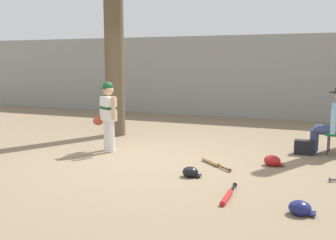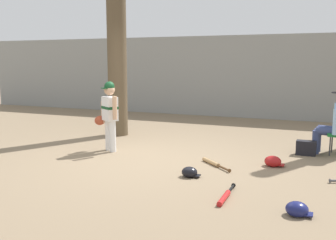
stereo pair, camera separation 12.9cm
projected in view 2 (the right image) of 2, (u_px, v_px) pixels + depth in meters
name	position (u px, v px, depth m)	size (l,w,h in m)	color
ground_plane	(148.00, 160.00, 6.59)	(60.00, 60.00, 0.00)	#7F6B51
concrete_back_wall	(229.00, 76.00, 11.68)	(18.00, 0.36, 2.43)	gray
tree_near_player	(117.00, 37.00, 8.52)	(0.70, 0.70, 5.16)	brown
young_ballplayer	(109.00, 112.00, 7.16)	(0.60, 0.38, 1.31)	white
seated_spectator	(336.00, 120.00, 6.89)	(0.67, 0.54, 1.20)	navy
handbag_beside_stool	(306.00, 148.00, 6.92)	(0.34, 0.18, 0.26)	black
bat_wood_tan	(213.00, 163.00, 6.26)	(0.62, 0.59, 0.07)	tan
bat_red_barrel	(225.00, 197.00, 4.71)	(0.07, 0.76, 0.07)	red
batting_helmet_red	(273.00, 161.00, 6.19)	(0.31, 0.24, 0.18)	#A81919
batting_helmet_navy	(297.00, 209.00, 4.21)	(0.29, 0.22, 0.17)	navy
batting_helmet_black	(190.00, 172.00, 5.62)	(0.28, 0.21, 0.16)	black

